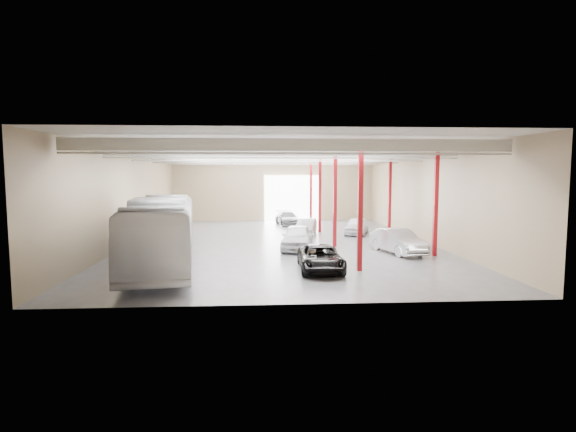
{
  "coord_description": "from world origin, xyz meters",
  "views": [
    {
      "loc": [
        -1.52,
        -33.41,
        5.19
      ],
      "look_at": [
        0.48,
        -1.85,
        2.2
      ],
      "focal_mm": 28.0,
      "sensor_mm": 36.0,
      "label": 1
    }
  ],
  "objects": [
    {
      "name": "black_sedan",
      "position": [
        1.72,
        -9.89,
        0.68
      ],
      "size": [
        2.34,
        4.92,
        1.36
      ],
      "primitive_type": "imported",
      "rotation": [
        0.0,
        0.0,
        -0.02
      ],
      "color": "black",
      "rests_on": "ground"
    },
    {
      "name": "car_row_a",
      "position": [
        1.04,
        -3.0,
        0.83
      ],
      "size": [
        2.78,
        5.17,
        1.67
      ],
      "primitive_type": "imported",
      "rotation": [
        0.0,
        0.0,
        -0.17
      ],
      "color": "silver",
      "rests_on": "ground"
    },
    {
      "name": "coach_bus",
      "position": [
        -7.03,
        -8.0,
        1.94
      ],
      "size": [
        5.22,
        14.27,
        3.88
      ],
      "primitive_type": "imported",
      "rotation": [
        0.0,
        0.0,
        0.14
      ],
      "color": "silver",
      "rests_on": "ground"
    },
    {
      "name": "car_row_c",
      "position": [
        1.3,
        12.0,
        0.67
      ],
      "size": [
        2.64,
        4.88,
        1.34
      ],
      "primitive_type": "imported",
      "rotation": [
        0.0,
        0.0,
        0.17
      ],
      "color": "slate",
      "rests_on": "ground"
    },
    {
      "name": "car_row_b",
      "position": [
        2.44,
        4.5,
        0.68
      ],
      "size": [
        2.33,
        4.37,
        1.37
      ],
      "primitive_type": "imported",
      "rotation": [
        0.0,
        0.0,
        -0.22
      ],
      "color": "#B8B8BD",
      "rests_on": "ground"
    },
    {
      "name": "car_right_far",
      "position": [
        6.79,
        4.44,
        0.73
      ],
      "size": [
        3.08,
        4.62,
        1.46
      ],
      "primitive_type": "imported",
      "rotation": [
        0.0,
        0.0,
        -0.35
      ],
      "color": "white",
      "rests_on": "ground"
    },
    {
      "name": "depot_shell",
      "position": [
        0.13,
        0.48,
        4.98
      ],
      "size": [
        22.12,
        32.12,
        7.06
      ],
      "color": "#49494E",
      "rests_on": "ground"
    },
    {
      "name": "car_right_near",
      "position": [
        7.48,
        -4.94,
        0.8
      ],
      "size": [
        2.81,
        5.11,
        1.6
      ],
      "primitive_type": "imported",
      "rotation": [
        0.0,
        0.0,
        0.24
      ],
      "color": "#BDBCC1",
      "rests_on": "ground"
    }
  ]
}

